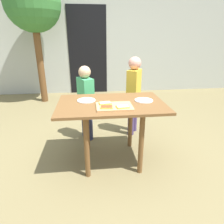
# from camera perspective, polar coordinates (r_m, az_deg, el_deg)

# --- Properties ---
(ground_plane) EXTENTS (16.00, 16.00, 0.00)m
(ground_plane) POSITION_cam_1_polar(r_m,az_deg,el_deg) (2.40, -0.18, -13.28)
(ground_plane) COLOR olive
(house_wall_back) EXTENTS (8.00, 0.20, 2.51)m
(house_wall_back) POSITION_cam_1_polar(r_m,az_deg,el_deg) (5.07, -4.30, 19.99)
(house_wall_back) COLOR #ADB2A8
(house_wall_back) RESTS_ON ground
(house_door) EXTENTS (0.90, 0.02, 2.00)m
(house_door) POSITION_cam_1_polar(r_m,az_deg,el_deg) (4.97, -7.00, 16.91)
(house_door) COLOR black
(house_door) RESTS_ON ground
(dining_table) EXTENTS (1.12, 0.72, 0.69)m
(dining_table) POSITION_cam_1_polar(r_m,az_deg,el_deg) (2.12, -0.20, 0.07)
(dining_table) COLOR brown
(dining_table) RESTS_ON ground
(cutting_board) EXTENTS (0.36, 0.26, 0.01)m
(cutting_board) POSITION_cam_1_polar(r_m,az_deg,el_deg) (1.96, 0.67, 1.64)
(cutting_board) COLOR tan
(cutting_board) RESTS_ON dining_table
(pizza_slice_far_left) EXTENTS (0.13, 0.10, 0.02)m
(pizza_slice_far_left) POSITION_cam_1_polar(r_m,az_deg,el_deg) (2.01, -1.99, 2.57)
(pizza_slice_far_left) COLOR gold
(pizza_slice_far_left) RESTS_ON cutting_board
(pizza_slice_near_left) EXTENTS (0.13, 0.09, 0.02)m
(pizza_slice_near_left) POSITION_cam_1_polar(r_m,az_deg,el_deg) (1.89, -1.54, 1.43)
(pizza_slice_near_left) COLOR gold
(pizza_slice_near_left) RESTS_ON cutting_board
(pizza_slice_near_right) EXTENTS (0.13, 0.10, 0.02)m
(pizza_slice_near_right) POSITION_cam_1_polar(r_m,az_deg,el_deg) (1.91, 3.08, 1.53)
(pizza_slice_near_right) COLOR gold
(pizza_slice_near_right) RESTS_ON cutting_board
(plate_white_left) EXTENTS (0.20, 0.20, 0.01)m
(plate_white_left) POSITION_cam_1_polar(r_m,az_deg,el_deg) (2.17, -7.39, 3.35)
(plate_white_left) COLOR white
(plate_white_left) RESTS_ON dining_table
(plate_white_right) EXTENTS (0.20, 0.20, 0.01)m
(plate_white_right) POSITION_cam_1_polar(r_m,az_deg,el_deg) (2.18, 9.14, 3.34)
(plate_white_right) COLOR white
(plate_white_right) RESTS_ON dining_table
(child_left) EXTENTS (0.23, 0.28, 1.00)m
(child_left) POSITION_cam_1_polar(r_m,az_deg,el_deg) (2.65, -7.51, 3.60)
(child_left) COLOR #2E334E
(child_left) RESTS_ON ground
(child_right) EXTENTS (0.24, 0.28, 1.10)m
(child_right) POSITION_cam_1_polar(r_m,az_deg,el_deg) (2.78, 6.25, 5.97)
(child_right) COLOR #463664
(child_right) RESTS_ON ground
(backyard_tree) EXTENTS (1.05, 1.05, 2.45)m
(backyard_tree) POSITION_cam_1_polar(r_m,az_deg,el_deg) (4.47, -21.83, 26.74)
(backyard_tree) COLOR brown
(backyard_tree) RESTS_ON ground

